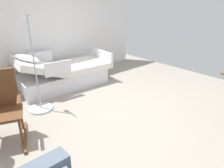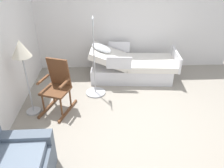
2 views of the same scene
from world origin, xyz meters
TOP-DOWN VIEW (x-y plane):
  - ground_plane at (0.00, 0.00)m, footprint 6.28×6.28m
  - side_wall at (2.56, 0.00)m, footprint 0.10×5.20m
  - hospital_bed at (1.84, 0.12)m, footprint 1.12×2.17m
  - rocking_chair at (0.59, 1.70)m, footprint 0.88×0.70m
  - iv_pole at (1.14, 0.99)m, footprint 0.44×0.44m

SIDE VIEW (x-z plane):
  - ground_plane at x=0.00m, z-range 0.00..0.00m
  - iv_pole at x=1.14m, z-range -0.59..1.09m
  - hospital_bed at x=1.84m, z-range -0.17..0.76m
  - rocking_chair at x=0.59m, z-range -0.02..1.03m
  - side_wall at x=2.56m, z-range 0.00..2.70m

